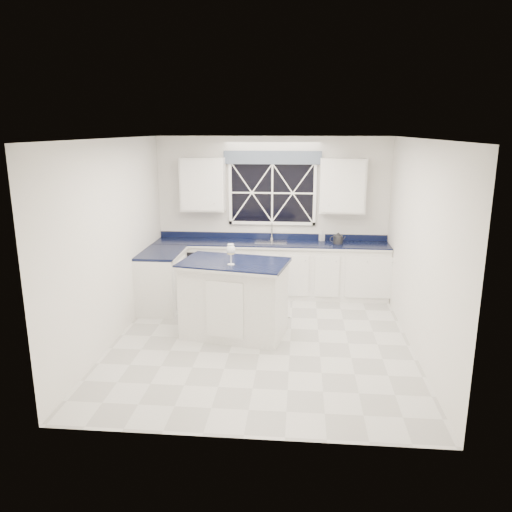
# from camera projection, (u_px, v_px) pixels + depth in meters

# --- Properties ---
(ground) EXTENTS (4.50, 4.50, 0.00)m
(ground) POSITION_uv_depth(u_px,v_px,m) (262.00, 340.00, 6.85)
(ground) COLOR silver
(ground) RESTS_ON ground
(back_wall) EXTENTS (4.00, 0.10, 2.70)m
(back_wall) POSITION_uv_depth(u_px,v_px,m) (272.00, 216.00, 8.68)
(back_wall) COLOR white
(back_wall) RESTS_ON ground
(base_cabinets) EXTENTS (3.99, 1.60, 0.90)m
(base_cabinets) POSITION_uv_depth(u_px,v_px,m) (251.00, 272.00, 8.49)
(base_cabinets) COLOR white
(base_cabinets) RESTS_ON ground
(countertop) EXTENTS (3.98, 0.64, 0.04)m
(countertop) POSITION_uv_depth(u_px,v_px,m) (271.00, 243.00, 8.50)
(countertop) COLOR black
(countertop) RESTS_ON base_cabinets
(dishwasher) EXTENTS (0.60, 0.58, 0.82)m
(dishwasher) POSITION_uv_depth(u_px,v_px,m) (208.00, 271.00, 8.72)
(dishwasher) COLOR black
(dishwasher) RESTS_ON ground
(window) EXTENTS (1.65, 0.09, 1.26)m
(window) POSITION_uv_depth(u_px,v_px,m) (272.00, 188.00, 8.52)
(window) COLOR black
(window) RESTS_ON ground
(upper_cabinets) EXTENTS (3.10, 0.34, 0.90)m
(upper_cabinets) POSITION_uv_depth(u_px,v_px,m) (272.00, 185.00, 8.38)
(upper_cabinets) COLOR white
(upper_cabinets) RESTS_ON ground
(faucet) EXTENTS (0.05, 0.20, 0.30)m
(faucet) POSITION_uv_depth(u_px,v_px,m) (272.00, 231.00, 8.64)
(faucet) COLOR #B3B3B5
(faucet) RESTS_ON countertop
(island) EXTENTS (1.56, 1.11, 1.06)m
(island) POSITION_uv_depth(u_px,v_px,m) (234.00, 298.00, 6.92)
(island) COLOR white
(island) RESTS_ON ground
(rug) EXTENTS (1.41, 0.88, 0.02)m
(rug) POSITION_uv_depth(u_px,v_px,m) (247.00, 307.00, 8.10)
(rug) COLOR beige
(rug) RESTS_ON ground
(kettle) EXTENTS (0.27, 0.17, 0.19)m
(kettle) POSITION_uv_depth(u_px,v_px,m) (338.00, 238.00, 8.38)
(kettle) COLOR #2A2A2C
(kettle) RESTS_ON countertop
(wine_glass) EXTENTS (0.12, 0.12, 0.28)m
(wine_glass) POSITION_uv_depth(u_px,v_px,m) (231.00, 250.00, 6.58)
(wine_glass) COLOR white
(wine_glass) RESTS_ON island
(soap_bottle) EXTENTS (0.11, 0.11, 0.18)m
(soap_bottle) POSITION_uv_depth(u_px,v_px,m) (322.00, 235.00, 8.60)
(soap_bottle) COLOR silver
(soap_bottle) RESTS_ON countertop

